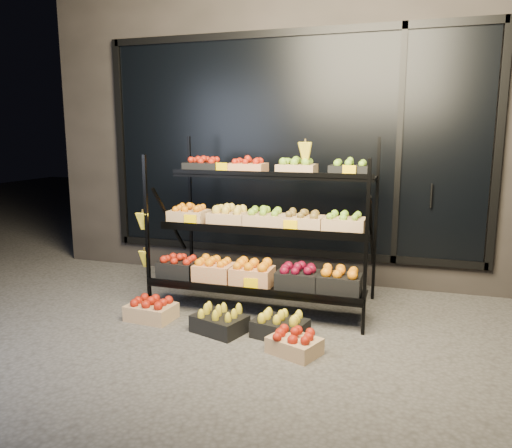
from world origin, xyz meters
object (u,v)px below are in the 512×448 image
(display_rack, at_px, (261,228))
(floor_crate_midleft, at_px, (220,321))
(floor_crate_midright, at_px, (294,343))
(floor_crate_left, at_px, (151,309))

(display_rack, relative_size, floor_crate_midleft, 4.29)
(display_rack, height_order, floor_crate_midright, display_rack)
(floor_crate_midleft, distance_m, floor_crate_midright, 0.75)
(floor_crate_midright, bearing_deg, floor_crate_left, -170.07)
(floor_crate_midright, bearing_deg, floor_crate_midleft, -175.36)
(display_rack, height_order, floor_crate_midleft, display_rack)
(floor_crate_midleft, bearing_deg, floor_crate_midright, 0.83)
(display_rack, xyz_separation_m, floor_crate_left, (-0.86, -0.66, -0.69))
(floor_crate_left, distance_m, floor_crate_midright, 1.46)
(display_rack, height_order, floor_crate_left, display_rack)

